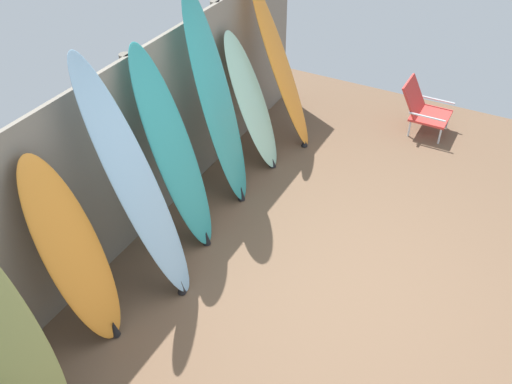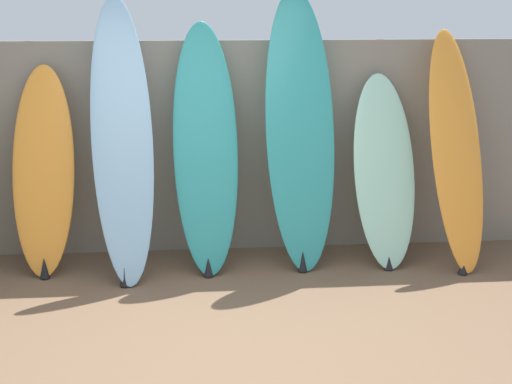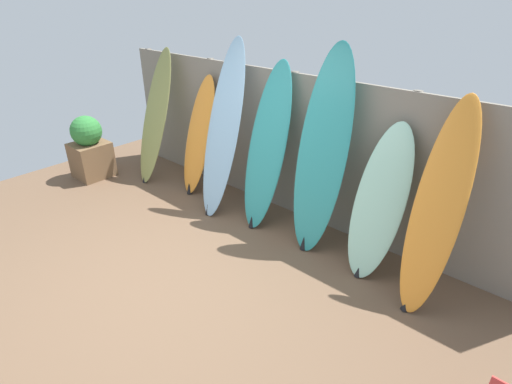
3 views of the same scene
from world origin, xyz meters
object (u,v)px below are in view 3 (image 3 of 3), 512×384
planter_box (90,148)px  surfboard_orange_1 (199,137)px  surfboard_olive_0 (155,118)px  surfboard_teal_4 (322,155)px  surfboard_skyblue_2 (223,131)px  surfboard_orange_6 (438,209)px  surfboard_seafoam_5 (379,203)px  surfboard_teal_3 (267,148)px

planter_box → surfboard_orange_1: bearing=27.3°
surfboard_olive_0 → surfboard_teal_4: 2.85m
surfboard_orange_1 → surfboard_skyblue_2: (0.64, -0.14, 0.26)m
surfboard_orange_1 → planter_box: (-1.61, -0.83, -0.34)m
surfboard_teal_4 → planter_box: size_ratio=2.28×
surfboard_olive_0 → surfboard_orange_6: bearing=0.3°
surfboard_orange_1 → surfboard_skyblue_2: size_ratio=0.75×
surfboard_orange_1 → surfboard_seafoam_5: surfboard_orange_1 is taller
surfboard_olive_0 → surfboard_teal_4: bearing=1.8°
surfboard_teal_4 → planter_box: (-3.65, -0.79, -0.63)m
surfboard_skyblue_2 → surfboard_seafoam_5: surfboard_skyblue_2 is taller
surfboard_teal_3 → surfboard_teal_4: surfboard_teal_4 is taller
planter_box → surfboard_orange_6: bearing=8.4°
surfboard_teal_3 → surfboard_orange_6: 2.02m
surfboard_skyblue_2 → planter_box: bearing=-162.8°
surfboard_orange_6 → planter_box: (-4.91, -0.72, -0.48)m
surfboard_skyblue_2 → surfboard_orange_6: (2.66, 0.03, -0.12)m
surfboard_skyblue_2 → surfboard_teal_3: size_ratio=1.10×
surfboard_orange_1 → surfboard_teal_3: surfboard_teal_3 is taller
surfboard_skyblue_2 → planter_box: (-2.25, -0.70, -0.60)m
surfboard_teal_3 → planter_box: (-2.89, -0.79, -0.51)m
surfboard_teal_3 → surfboard_teal_4: size_ratio=0.89×
surfboard_olive_0 → surfboard_teal_4: size_ratio=0.87×
surfboard_seafoam_5 → surfboard_olive_0: bearing=-178.5°
surfboard_olive_0 → surfboard_teal_4: surfboard_teal_4 is taller
surfboard_teal_3 → surfboard_teal_4: (0.76, 0.00, 0.12)m
surfboard_seafoam_5 → surfboard_orange_6: bearing=-7.5°
surfboard_orange_1 → surfboard_teal_3: bearing=-1.9°
surfboard_orange_6 → planter_box: bearing=-171.6°
surfboard_olive_0 → surfboard_orange_6: size_ratio=1.01×
surfboard_skyblue_2 → surfboard_seafoam_5: 2.12m
surfboard_orange_1 → surfboard_teal_3: size_ratio=0.83×
surfboard_orange_1 → surfboard_orange_6: 3.31m
surfboard_olive_0 → surfboard_seafoam_5: (3.55, 0.09, -0.19)m
surfboard_skyblue_2 → surfboard_teal_4: 1.40m
planter_box → surfboard_teal_4: bearing=12.3°
surfboard_olive_0 → surfboard_skyblue_2: bearing=-0.3°
surfboard_olive_0 → surfboard_skyblue_2: 1.45m
surfboard_seafoam_5 → surfboard_orange_6: 0.60m
surfboard_teal_4 → surfboard_seafoam_5: bearing=0.1°
surfboard_teal_4 → planter_box: surfboard_teal_4 is taller
surfboard_olive_0 → surfboard_orange_6: surfboard_olive_0 is taller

